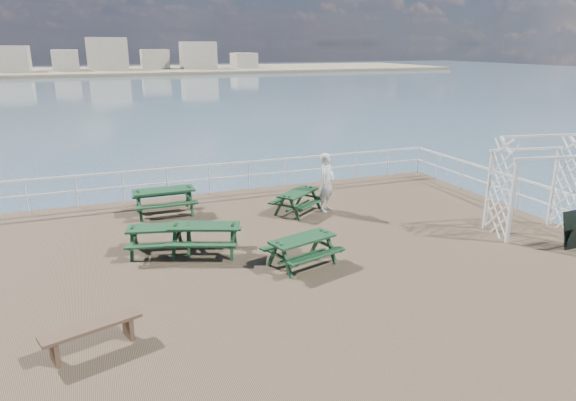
{
  "coord_description": "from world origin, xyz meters",
  "views": [
    {
      "loc": [
        -3.73,
        -10.72,
        5.17
      ],
      "look_at": [
        1.04,
        1.7,
        1.1
      ],
      "focal_mm": 32.0,
      "sensor_mm": 36.0,
      "label": 1
    }
  ],
  "objects_px": {
    "picnic_table_e": "(302,245)",
    "picnic_table_b": "(164,196)",
    "picnic_table_d": "(205,233)",
    "flat_bench_near": "(92,331)",
    "trellis_arbor": "(534,191)",
    "person": "(327,182)",
    "picnic_table_c": "(298,197)",
    "picnic_table_a": "(161,234)"
  },
  "relations": [
    {
      "from": "trellis_arbor",
      "to": "flat_bench_near",
      "type": "bearing_deg",
      "value": -160.81
    },
    {
      "from": "picnic_table_e",
      "to": "trellis_arbor",
      "type": "bearing_deg",
      "value": -18.66
    },
    {
      "from": "trellis_arbor",
      "to": "picnic_table_d",
      "type": "bearing_deg",
      "value": 178.65
    },
    {
      "from": "picnic_table_c",
      "to": "picnic_table_e",
      "type": "distance_m",
      "value": 4.09
    },
    {
      "from": "flat_bench_near",
      "to": "picnic_table_c",
      "type": "bearing_deg",
      "value": 25.06
    },
    {
      "from": "picnic_table_a",
      "to": "picnic_table_d",
      "type": "relative_size",
      "value": 0.9
    },
    {
      "from": "picnic_table_e",
      "to": "flat_bench_near",
      "type": "bearing_deg",
      "value": -173.35
    },
    {
      "from": "trellis_arbor",
      "to": "picnic_table_c",
      "type": "bearing_deg",
      "value": 153.46
    },
    {
      "from": "picnic_table_d",
      "to": "flat_bench_near",
      "type": "xyz_separation_m",
      "value": [
        -2.79,
        -3.65,
        -0.18
      ]
    },
    {
      "from": "picnic_table_b",
      "to": "picnic_table_a",
      "type": "bearing_deg",
      "value": -99.25
    },
    {
      "from": "picnic_table_e",
      "to": "trellis_arbor",
      "type": "relative_size",
      "value": 0.69
    },
    {
      "from": "person",
      "to": "picnic_table_d",
      "type": "bearing_deg",
      "value": 167.7
    },
    {
      "from": "picnic_table_a",
      "to": "picnic_table_b",
      "type": "distance_m",
      "value": 3.24
    },
    {
      "from": "picnic_table_a",
      "to": "picnic_table_d",
      "type": "distance_m",
      "value": 1.12
    },
    {
      "from": "picnic_table_b",
      "to": "picnic_table_e",
      "type": "xyz_separation_m",
      "value": [
        2.56,
        -5.18,
        -0.07
      ]
    },
    {
      "from": "picnic_table_d",
      "to": "trellis_arbor",
      "type": "bearing_deg",
      "value": 9.68
    },
    {
      "from": "picnic_table_b",
      "to": "picnic_table_e",
      "type": "relative_size",
      "value": 0.97
    },
    {
      "from": "picnic_table_a",
      "to": "picnic_table_c",
      "type": "distance_m",
      "value": 4.9
    },
    {
      "from": "picnic_table_b",
      "to": "picnic_table_d",
      "type": "bearing_deg",
      "value": -81.49
    },
    {
      "from": "flat_bench_near",
      "to": "trellis_arbor",
      "type": "relative_size",
      "value": 0.62
    },
    {
      "from": "picnic_table_c",
      "to": "picnic_table_d",
      "type": "xyz_separation_m",
      "value": [
        -3.49,
        -2.22,
        0.05
      ]
    },
    {
      "from": "picnic_table_b",
      "to": "person",
      "type": "distance_m",
      "value": 5.16
    },
    {
      "from": "picnic_table_b",
      "to": "picnic_table_d",
      "type": "height_order",
      "value": "picnic_table_b"
    },
    {
      "from": "picnic_table_b",
      "to": "picnic_table_c",
      "type": "relative_size",
      "value": 0.92
    },
    {
      "from": "picnic_table_b",
      "to": "flat_bench_near",
      "type": "bearing_deg",
      "value": -107.25
    },
    {
      "from": "flat_bench_near",
      "to": "person",
      "type": "distance_m",
      "value": 9.2
    },
    {
      "from": "picnic_table_a",
      "to": "picnic_table_e",
      "type": "distance_m",
      "value": 3.68
    },
    {
      "from": "picnic_table_d",
      "to": "person",
      "type": "distance_m",
      "value": 4.87
    },
    {
      "from": "picnic_table_e",
      "to": "trellis_arbor",
      "type": "xyz_separation_m",
      "value": [
        6.87,
        -0.29,
        0.75
      ]
    },
    {
      "from": "picnic_table_d",
      "to": "flat_bench_near",
      "type": "relative_size",
      "value": 1.22
    },
    {
      "from": "picnic_table_a",
      "to": "picnic_table_c",
      "type": "xyz_separation_m",
      "value": [
        4.54,
        1.84,
        -0.02
      ]
    },
    {
      "from": "picnic_table_e",
      "to": "picnic_table_b",
      "type": "bearing_deg",
      "value": 100.08
    },
    {
      "from": "picnic_table_c",
      "to": "flat_bench_near",
      "type": "relative_size",
      "value": 1.16
    },
    {
      "from": "picnic_table_d",
      "to": "picnic_table_e",
      "type": "bearing_deg",
      "value": -16.5
    },
    {
      "from": "flat_bench_near",
      "to": "picnic_table_a",
      "type": "bearing_deg",
      "value": 48.65
    },
    {
      "from": "picnic_table_d",
      "to": "picnic_table_e",
      "type": "height_order",
      "value": "picnic_table_d"
    },
    {
      "from": "picnic_table_a",
      "to": "picnic_table_e",
      "type": "bearing_deg",
      "value": -19.55
    },
    {
      "from": "picnic_table_b",
      "to": "picnic_table_d",
      "type": "xyz_separation_m",
      "value": [
        0.52,
        -3.58,
        -0.04
      ]
    },
    {
      "from": "picnic_table_e",
      "to": "person",
      "type": "relative_size",
      "value": 1.03
    },
    {
      "from": "person",
      "to": "picnic_table_e",
      "type": "bearing_deg",
      "value": -160.08
    },
    {
      "from": "picnic_table_d",
      "to": "flat_bench_near",
      "type": "height_order",
      "value": "picnic_table_d"
    },
    {
      "from": "picnic_table_c",
      "to": "person",
      "type": "relative_size",
      "value": 1.08
    }
  ]
}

